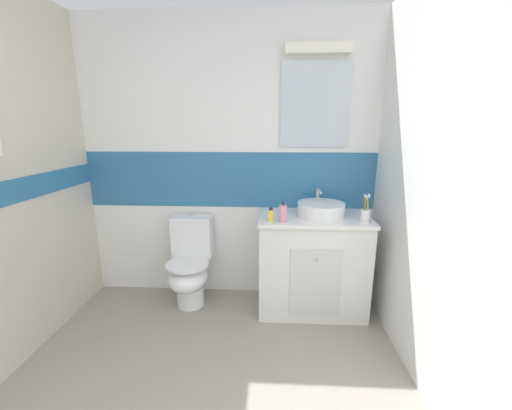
# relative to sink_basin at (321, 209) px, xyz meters

# --- Properties ---
(ground_plane) EXTENTS (3.20, 3.48, 0.04)m
(ground_plane) POSITION_rel_sink_basin_xyz_m (-0.79, -0.94, -0.93)
(ground_plane) COLOR gray
(wall_back_tiled) EXTENTS (3.20, 0.20, 2.50)m
(wall_back_tiled) POSITION_rel_sink_basin_xyz_m (-0.78, 0.31, 0.35)
(wall_back_tiled) COLOR white
(wall_back_tiled) RESTS_ON ground_plane
(wall_right_plain) EXTENTS (0.10, 3.48, 2.50)m
(wall_right_plain) POSITION_rel_sink_basin_xyz_m (0.56, -0.94, 0.34)
(wall_right_plain) COLOR white
(wall_right_plain) RESTS_ON ground_plane
(vanity_cabinet) EXTENTS (0.91, 0.55, 0.85)m
(vanity_cabinet) POSITION_rel_sink_basin_xyz_m (-0.05, 0.00, -0.48)
(vanity_cabinet) COLOR silver
(vanity_cabinet) RESTS_ON ground_plane
(sink_basin) EXTENTS (0.39, 0.43, 0.20)m
(sink_basin) POSITION_rel_sink_basin_xyz_m (0.00, 0.00, 0.00)
(sink_basin) COLOR white
(sink_basin) RESTS_ON vanity_cabinet
(toilet) EXTENTS (0.37, 0.50, 0.80)m
(toilet) POSITION_rel_sink_basin_xyz_m (-1.13, 0.02, -0.54)
(toilet) COLOR white
(toilet) RESTS_ON ground_plane
(toothbrush_cup) EXTENTS (0.07, 0.07, 0.23)m
(toothbrush_cup) POSITION_rel_sink_basin_xyz_m (0.32, -0.16, 0.00)
(toothbrush_cup) COLOR white
(toothbrush_cup) RESTS_ON vanity_cabinet
(soap_dispenser) EXTENTS (0.06, 0.06, 0.17)m
(soap_dispenser) POSITION_rel_sink_basin_xyz_m (-0.32, -0.18, 0.01)
(soap_dispenser) COLOR pink
(soap_dispenser) RESTS_ON vanity_cabinet
(perfume_flask_small) EXTENTS (0.04, 0.03, 0.11)m
(perfume_flask_small) POSITION_rel_sink_basin_xyz_m (-0.41, -0.16, -0.01)
(perfume_flask_small) COLOR yellow
(perfume_flask_small) RESTS_ON vanity_cabinet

